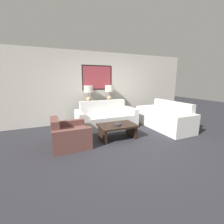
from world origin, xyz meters
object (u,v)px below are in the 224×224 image
(console_table, at_px, (100,112))
(table_lamp_right, at_px, (109,91))
(table_lamp_left, at_px, (89,91))
(couch_by_side, at_px, (164,119))
(decorative_bowl, at_px, (117,125))
(armchair_near_back_wall, at_px, (69,136))
(couch_by_back_wall, at_px, (106,118))
(coffee_table, at_px, (117,128))

(console_table, bearing_deg, table_lamp_right, 0.00)
(table_lamp_left, distance_m, couch_by_side, 2.86)
(decorative_bowl, xyz_separation_m, armchair_near_back_wall, (-1.28, 0.13, -0.17))
(table_lamp_right, bearing_deg, armchair_near_back_wall, -136.29)
(table_lamp_right, bearing_deg, table_lamp_left, 180.00)
(table_lamp_left, relative_size, couch_by_back_wall, 0.31)
(couch_by_side, distance_m, coffee_table, 1.93)
(couch_by_back_wall, bearing_deg, table_lamp_right, 59.19)
(couch_by_back_wall, bearing_deg, couch_by_side, -25.20)
(console_table, xyz_separation_m, decorative_bowl, (-0.12, -1.87, 0.03))
(couch_by_side, bearing_deg, decorative_bowl, -170.71)
(table_lamp_left, bearing_deg, armchair_near_back_wall, -119.68)
(coffee_table, distance_m, decorative_bowl, 0.15)
(table_lamp_left, bearing_deg, couch_by_side, -34.76)
(console_table, bearing_deg, table_lamp_left, 180.00)
(table_lamp_right, bearing_deg, console_table, 180.00)
(table_lamp_left, xyz_separation_m, couch_by_back_wall, (0.41, -0.69, -0.90))
(console_table, relative_size, coffee_table, 1.35)
(decorative_bowl, bearing_deg, couch_by_back_wall, 84.00)
(couch_by_back_wall, distance_m, couch_by_side, 2.01)
(couch_by_side, bearing_deg, armchair_near_back_wall, -176.66)
(decorative_bowl, bearing_deg, coffee_table, 64.33)
(table_lamp_right, bearing_deg, decorative_bowl, -106.04)
(table_lamp_left, relative_size, armchair_near_back_wall, 0.67)
(table_lamp_right, xyz_separation_m, armchair_near_back_wall, (-1.82, -1.74, -0.94))
(couch_by_side, relative_size, armchair_near_back_wall, 2.16)
(table_lamp_right, bearing_deg, coffee_table, -105.71)
(armchair_near_back_wall, bearing_deg, console_table, 51.06)
(table_lamp_left, height_order, armchair_near_back_wall, table_lamp_left)
(decorative_bowl, distance_m, armchair_near_back_wall, 1.30)
(coffee_table, relative_size, armchair_near_back_wall, 1.09)
(armchair_near_back_wall, bearing_deg, table_lamp_left, 60.32)
(table_lamp_left, xyz_separation_m, armchair_near_back_wall, (-0.99, -1.74, -0.94))
(table_lamp_left, relative_size, table_lamp_right, 1.00)
(console_table, relative_size, decorative_bowl, 6.28)
(armchair_near_back_wall, bearing_deg, table_lamp_right, 43.71)
(decorative_bowl, height_order, armchair_near_back_wall, armchair_near_back_wall)
(couch_by_side, xyz_separation_m, decorative_bowl, (-1.94, -0.32, 0.12))
(table_lamp_left, height_order, couch_by_side, table_lamp_left)
(couch_by_back_wall, height_order, armchair_near_back_wall, couch_by_back_wall)
(table_lamp_left, xyz_separation_m, couch_by_side, (2.23, -1.55, -0.90))
(armchair_near_back_wall, bearing_deg, couch_by_back_wall, 36.63)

